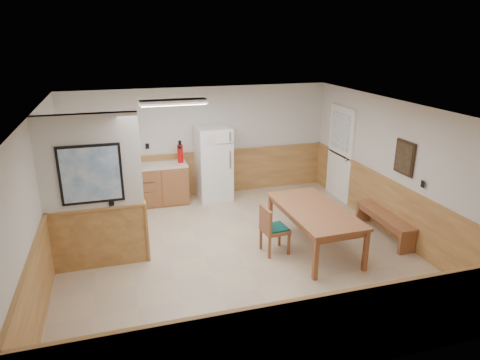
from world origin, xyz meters
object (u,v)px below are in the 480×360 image
object	(u,v)px
dining_bench	(384,219)
soap_bottle	(102,164)
refrigerator	(214,163)
dining_chair	(271,227)
fire_extinguisher	(180,153)
dining_table	(314,214)

from	to	relation	value
dining_bench	soap_bottle	size ratio (longest dim) A/B	6.22
refrigerator	soap_bottle	size ratio (longest dim) A/B	6.92
dining_chair	dining_bench	bearing A→B (deg)	-4.78
refrigerator	dining_bench	size ratio (longest dim) A/B	1.11
soap_bottle	dining_bench	bearing A→B (deg)	-29.64
soap_bottle	fire_extinguisher	bearing A→B (deg)	1.33
dining_chair	fire_extinguisher	bearing A→B (deg)	105.41
dining_table	fire_extinguisher	size ratio (longest dim) A/B	4.08
refrigerator	dining_chair	bearing A→B (deg)	-85.64
fire_extinguisher	soap_bottle	xyz separation A→B (m)	(-1.65, -0.04, -0.10)
dining_bench	refrigerator	bearing A→B (deg)	133.31
fire_extinguisher	dining_table	bearing A→B (deg)	-73.87
dining_table	soap_bottle	bearing A→B (deg)	139.12
dining_chair	soap_bottle	bearing A→B (deg)	128.87
dining_table	dining_chair	distance (m)	0.80
refrigerator	fire_extinguisher	world-z (taller)	refrigerator
dining_chair	fire_extinguisher	distance (m)	3.13
dining_chair	soap_bottle	distance (m)	3.97
fire_extinguisher	soap_bottle	bearing A→B (deg)	165.22
dining_table	fire_extinguisher	bearing A→B (deg)	120.90
dining_chair	soap_bottle	world-z (taller)	soap_bottle
dining_table	dining_bench	xyz separation A→B (m)	(1.47, 0.06, -0.32)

